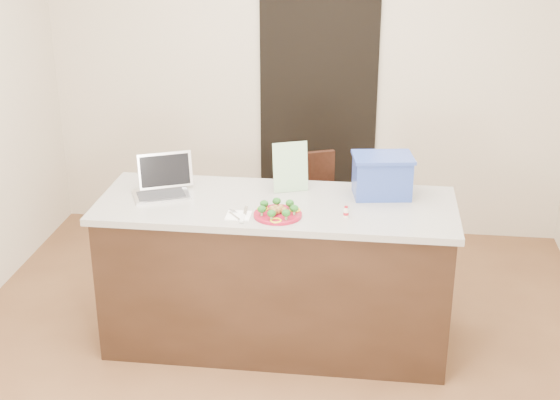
# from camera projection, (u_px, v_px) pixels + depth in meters

# --- Properties ---
(ground) EXTENTS (4.00, 4.00, 0.00)m
(ground) POSITION_uv_depth(u_px,v_px,m) (271.00, 363.00, 4.59)
(ground) COLOR brown
(ground) RESTS_ON ground
(room_shell) EXTENTS (4.00, 4.00, 4.00)m
(room_shell) POSITION_uv_depth(u_px,v_px,m) (270.00, 94.00, 3.98)
(room_shell) COLOR white
(room_shell) RESTS_ON ground
(doorway) EXTENTS (0.90, 0.02, 2.00)m
(doorway) POSITION_uv_depth(u_px,v_px,m) (318.00, 109.00, 6.02)
(doorway) COLOR black
(doorway) RESTS_ON ground
(island) EXTENTS (2.06, 0.76, 0.92)m
(island) POSITION_uv_depth(u_px,v_px,m) (276.00, 273.00, 4.64)
(island) COLOR black
(island) RESTS_ON ground
(plate) EXTENTS (0.27, 0.27, 0.02)m
(plate) POSITION_uv_depth(u_px,v_px,m) (278.00, 214.00, 4.28)
(plate) COLOR maroon
(plate) RESTS_ON island
(meatballs) EXTENTS (0.11, 0.10, 0.04)m
(meatballs) POSITION_uv_depth(u_px,v_px,m) (277.00, 210.00, 4.28)
(meatballs) COLOR brown
(meatballs) RESTS_ON plate
(broccoli) EXTENTS (0.22, 0.23, 0.04)m
(broccoli) POSITION_uv_depth(u_px,v_px,m) (278.00, 207.00, 4.27)
(broccoli) COLOR #124612
(broccoli) RESTS_ON plate
(pepper_rings) EXTENTS (0.24, 0.22, 0.01)m
(pepper_rings) POSITION_uv_depth(u_px,v_px,m) (278.00, 213.00, 4.28)
(pepper_rings) COLOR yellow
(pepper_rings) RESTS_ON plate
(napkin) EXTENTS (0.14, 0.14, 0.01)m
(napkin) POSITION_uv_depth(u_px,v_px,m) (238.00, 215.00, 4.29)
(napkin) COLOR white
(napkin) RESTS_ON island
(fork) EXTENTS (0.08, 0.14, 0.00)m
(fork) POSITION_uv_depth(u_px,v_px,m) (235.00, 214.00, 4.30)
(fork) COLOR silver
(fork) RESTS_ON napkin
(knife) EXTENTS (0.03, 0.22, 0.01)m
(knife) POSITION_uv_depth(u_px,v_px,m) (243.00, 216.00, 4.26)
(knife) COLOR silver
(knife) RESTS_ON napkin
(yogurt_bottle) EXTENTS (0.03, 0.03, 0.06)m
(yogurt_bottle) POSITION_uv_depth(u_px,v_px,m) (346.00, 213.00, 4.27)
(yogurt_bottle) COLOR beige
(yogurt_bottle) RESTS_ON island
(laptop) EXTENTS (0.38, 0.37, 0.23)m
(laptop) POSITION_uv_depth(u_px,v_px,m) (163.00, 183.00, 4.59)
(laptop) COLOR silver
(laptop) RESTS_ON island
(leaflet) EXTENTS (0.21, 0.12, 0.30)m
(leaflet) POSITION_uv_depth(u_px,v_px,m) (290.00, 167.00, 4.58)
(leaflet) COLOR silver
(leaflet) RESTS_ON island
(blue_box) EXTENTS (0.38, 0.30, 0.25)m
(blue_box) POSITION_uv_depth(u_px,v_px,m) (382.00, 176.00, 4.52)
(blue_box) COLOR #294094
(blue_box) RESTS_ON island
(chair) EXTENTS (0.54, 0.56, 0.93)m
(chair) POSITION_uv_depth(u_px,v_px,m) (303.00, 213.00, 5.31)
(chair) COLOR black
(chair) RESTS_ON ground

